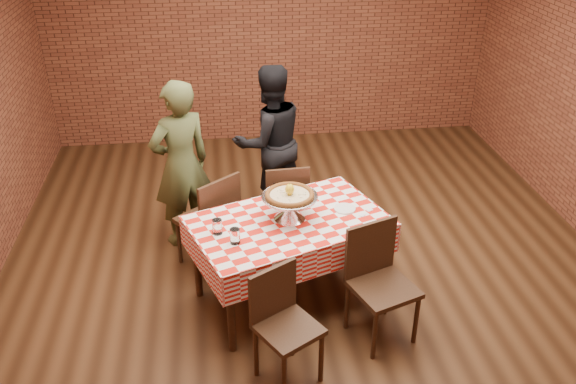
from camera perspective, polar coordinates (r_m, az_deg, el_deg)
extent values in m
plane|color=black|center=(5.47, 1.91, -7.18)|extent=(6.00, 6.00, 0.00)
plane|color=brown|center=(7.61, -1.57, 15.44)|extent=(5.50, 0.00, 5.50)
cube|color=#372214|center=(4.92, 0.08, -6.49)|extent=(1.70, 1.34, 0.75)
cylinder|color=beige|center=(4.63, 0.16, -0.31)|extent=(0.49, 0.49, 0.03)
ellipsoid|color=yellow|center=(4.60, 0.16, 0.25)|extent=(0.09, 0.09, 0.09)
cylinder|color=white|center=(4.42, -5.07, -4.20)|extent=(0.10, 0.10, 0.12)
cylinder|color=white|center=(4.54, -6.76, -3.29)|extent=(0.10, 0.10, 0.12)
cylinder|color=white|center=(4.87, 5.43, -1.59)|extent=(0.22, 0.22, 0.01)
cube|color=white|center=(4.80, 7.10, -2.18)|extent=(0.06, 0.06, 0.00)
cube|color=white|center=(4.88, 7.77, -1.71)|extent=(0.06, 0.05, 0.00)
cube|color=silver|center=(4.96, -0.83, -0.02)|extent=(0.10, 0.09, 0.13)
imported|color=#434B27|center=(5.55, -10.16, 2.57)|extent=(0.70, 0.62, 1.61)
imported|color=black|center=(5.98, -1.76, 4.83)|extent=(0.91, 0.80, 1.57)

